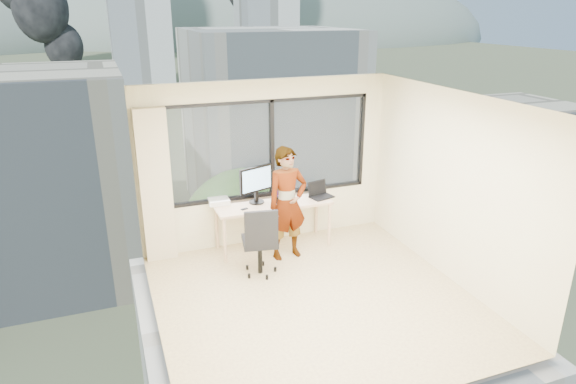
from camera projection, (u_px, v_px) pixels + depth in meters
name	position (u px, v px, depth m)	size (l,w,h in m)	color
floor	(315.00, 299.00, 6.59)	(4.00, 4.00, 0.01)	beige
ceiling	(319.00, 100.00, 5.70)	(4.00, 4.00, 0.01)	white
wall_front	(408.00, 286.00, 4.39)	(4.00, 0.01, 2.60)	beige
wall_left	(149.00, 230.00, 5.49)	(0.01, 4.00, 2.60)	beige
wall_right	(452.00, 188.00, 6.80)	(0.01, 4.00, 2.60)	beige
window_wall	(269.00, 149.00, 7.85)	(3.30, 0.16, 1.55)	black
curtain	(156.00, 187.00, 7.29)	(0.45, 0.14, 2.30)	beige
desk	(273.00, 225.00, 7.93)	(1.80, 0.60, 0.75)	beige
chair	(260.00, 239.00, 7.07)	(0.54, 0.54, 1.06)	black
person	(287.00, 203.00, 7.45)	(0.63, 0.41, 1.73)	#2D2D33
monitor	(256.00, 184.00, 7.70)	(0.59, 0.13, 0.59)	black
game_console	(219.00, 201.00, 7.75)	(0.31, 0.26, 0.08)	white
laptop	(322.00, 191.00, 7.97)	(0.35, 0.37, 0.23)	black
cellphone	(244.00, 209.00, 7.54)	(0.11, 0.05, 0.01)	black
pen_cup	(278.00, 200.00, 7.76)	(0.08, 0.08, 0.11)	black
handbag	(316.00, 187.00, 8.17)	(0.27, 0.14, 0.21)	#0E5554
exterior_ground	(110.00, 90.00, 117.05)	(400.00, 400.00, 0.04)	#515B3D
near_bldg_a	(1.00, 183.00, 32.45)	(16.00, 12.00, 14.00)	beige
near_bldg_b	(270.00, 120.00, 46.04)	(14.00, 13.00, 16.00)	white
near_bldg_c	(500.00, 161.00, 44.17)	(12.00, 10.00, 10.00)	beige
far_tower_b	(139.00, 21.00, 114.55)	(13.00, 13.00, 30.00)	silver
far_tower_c	(266.00, 26.00, 144.98)	(15.00, 15.00, 26.00)	silver
hill_b	(261.00, 38.00, 325.97)	(300.00, 220.00, 96.00)	slate
tree_b	(247.00, 268.00, 27.01)	(7.60, 7.60, 9.00)	#2A521B
tree_c	(355.00, 138.00, 52.11)	(8.40, 8.40, 10.00)	#2A521B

